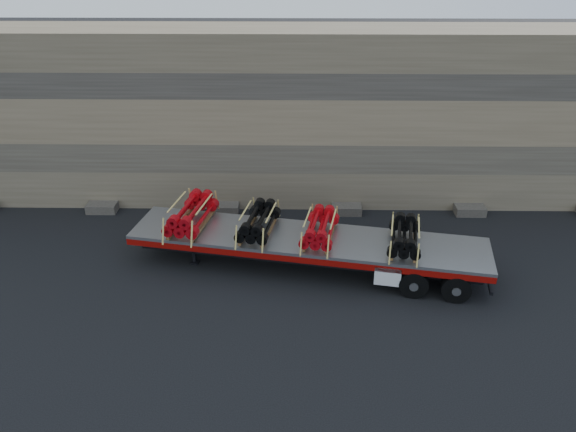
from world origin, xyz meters
name	(u,v)px	position (x,y,z in m)	size (l,w,h in m)	color
ground	(297,276)	(0.00, 0.00, 0.00)	(120.00, 120.00, 0.00)	black
rock_wall	(298,117)	(0.00, 6.50, 3.50)	(44.00, 3.00, 7.00)	#7A6B54
trailer	(307,252)	(0.31, 0.57, 0.60)	(11.93, 2.29, 1.19)	#A4A6AB
bundle_front	(191,215)	(-3.65, 1.31, 1.62)	(1.20, 2.40, 0.85)	red
bundle_midfront	(258,222)	(-1.32, 0.88, 1.58)	(1.08, 2.16, 0.77)	black
bundle_midrear	(320,228)	(0.73, 0.49, 1.56)	(1.04, 2.09, 0.74)	red
bundle_rear	(404,237)	(3.43, -0.01, 1.55)	(1.02, 2.04, 0.72)	black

